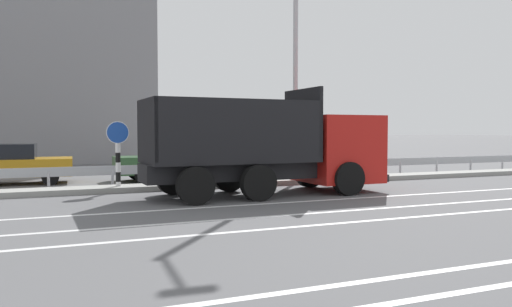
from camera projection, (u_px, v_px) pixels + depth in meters
The scene contains 13 objects.
ground_plane at pixel (284, 191), 16.51m from camera, with size 320.00×320.00×0.00m, color #565659.
lane_strip_0 at pixel (290, 202), 13.91m from camera, with size 60.32×0.16×0.01m, color silver.
lane_strip_1 at pixel (324, 212), 12.19m from camera, with size 60.32×0.16×0.01m, color silver.
lane_strip_2 at pixel (356, 222), 10.93m from camera, with size 60.32×0.16×0.01m, color silver.
lane_strip_3 at pixel (495, 263), 7.51m from camera, with size 60.32×0.16×0.01m, color silver.
median_island at pixel (260, 183), 18.35m from camera, with size 33.17×1.10×0.18m, color gray.
median_guardrail at pixel (249, 168), 19.33m from camera, with size 60.32×0.09×0.78m.
dump_truck at pixel (294, 153), 15.94m from camera, with size 7.74×2.85×3.34m.
median_road_sign at pixel (118, 154), 16.35m from camera, with size 0.74×0.16×2.31m.
street_lamp_1 at pixel (297, 35), 18.36m from camera, with size 0.71×2.08×10.12m.
parked_car_3 at pixel (14, 164), 18.62m from camera, with size 4.11×2.10×1.51m.
parked_car_4 at pixel (175, 161), 20.21m from camera, with size 4.81×1.82×1.55m.
parked_car_5 at pixel (307, 157), 23.25m from camera, with size 4.58×2.10×1.54m.
Camera 1 is at (-7.16, -14.82, 2.01)m, focal length 35.00 mm.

